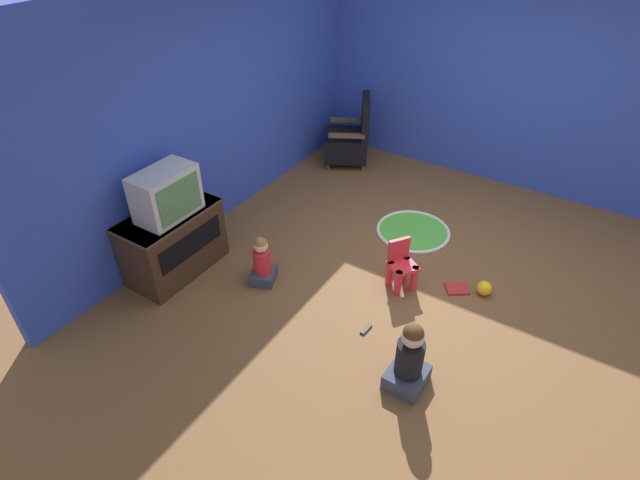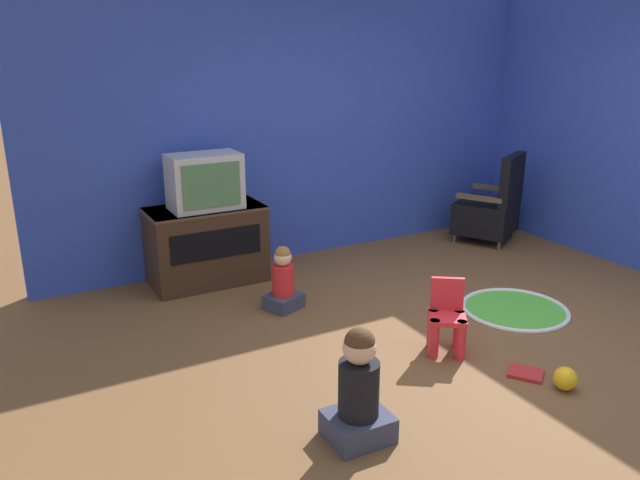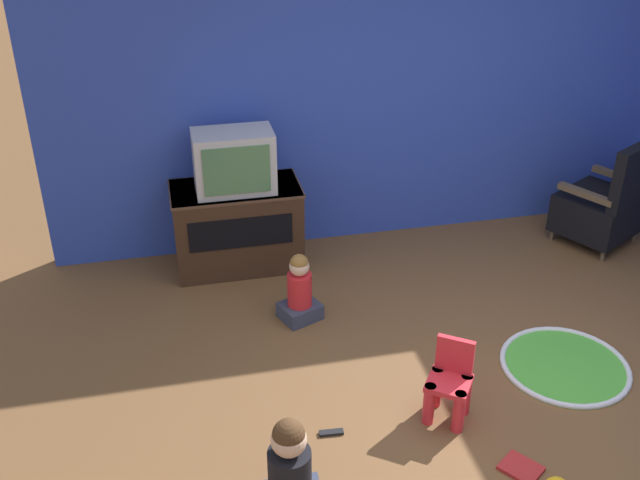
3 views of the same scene
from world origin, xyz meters
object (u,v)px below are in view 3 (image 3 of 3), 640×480
television (234,162)px  child_watching_left (300,291)px  book (521,468)px  child_watching_center (290,478)px  yellow_kid_chair (449,387)px  remote_control (331,433)px  black_armchair (604,205)px  tv_cabinet (237,225)px

television → child_watching_left: television is taller
book → child_watching_center: bearing=56.2°
yellow_kid_chair → remote_control: 0.78m
television → child_watching_center: 2.75m
book → yellow_kid_chair: bearing=-10.2°
black_armchair → child_watching_center: bearing=7.5°
child_watching_left → child_watching_center: (-0.41, -1.83, 0.06)m
black_armchair → child_watching_left: black_armchair is taller
black_armchair → child_watching_left: size_ratio=1.81×
tv_cabinet → yellow_kid_chair: size_ratio=1.97×
tv_cabinet → black_armchair: (3.18, -0.31, -0.00)m
black_armchair → television: bearing=-33.8°
tv_cabinet → remote_control: size_ratio=6.88×
yellow_kid_chair → television: bearing=151.6°
tv_cabinet → book: size_ratio=3.68×
television → black_armchair: (3.18, -0.27, -0.60)m
child_watching_left → book: bearing=-84.2°
tv_cabinet → remote_control: (0.29, -2.15, -0.36)m
tv_cabinet → black_armchair: bearing=-5.7°
television → child_watching_center: bearing=-91.4°
child_watching_center → remote_control: 0.73m
television → book: television is taller
black_armchair → tv_cabinet: bearing=-34.7°
yellow_kid_chair → book: (0.25, -0.53, -0.21)m
television → book: (1.30, -2.62, -0.95)m
tv_cabinet → child_watching_center: tv_cabinet is taller
television → book: bearing=-63.6°
book → tv_cabinet: bearing=-9.8°
black_armchair → book: 3.03m
remote_control → child_watching_left: bearing=-88.2°
black_armchair → child_watching_left: bearing=-17.5°
black_armchair → book: (-1.88, -2.36, -0.35)m
yellow_kid_chair → child_watching_left: size_ratio=0.97×
child_watching_center → child_watching_left: bearing=78.7°
television → black_armchair: 3.24m
tv_cabinet → child_watching_left: size_ratio=1.92×
child_watching_left → child_watching_center: size_ratio=0.80×
tv_cabinet → child_watching_center: (-0.06, -2.72, -0.07)m
black_armchair → book: size_ratio=3.47×
tv_cabinet → television: (0.00, -0.05, 0.59)m
child_watching_left → remote_control: (-0.05, -1.26, -0.23)m
tv_cabinet → yellow_kid_chair: bearing=-63.9°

